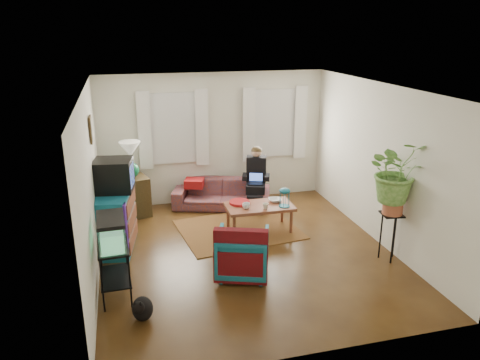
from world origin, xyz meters
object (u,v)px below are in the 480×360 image
object	(u,v)px
side_table	(134,196)
armchair	(243,251)
dresser	(115,221)
plant_stand	(389,237)
sofa	(222,189)
aquarium_stand	(115,272)
coffee_table	(259,218)

from	to	relation	value
side_table	armchair	distance (m)	3.03
dresser	plant_stand	distance (m)	4.31
sofa	plant_stand	world-z (taller)	plant_stand
aquarium_stand	plant_stand	bearing A→B (deg)	-1.28
plant_stand	side_table	bearing A→B (deg)	143.17
dresser	coffee_table	xyz separation A→B (m)	(2.44, 0.06, -0.24)
sofa	side_table	world-z (taller)	side_table
armchair	side_table	bearing A→B (deg)	-42.11
sofa	plant_stand	xyz separation A→B (m)	(2.02, -2.79, 0.01)
plant_stand	coffee_table	bearing A→B (deg)	136.91
side_table	dresser	xyz separation A→B (m)	(-0.34, -1.33, 0.10)
coffee_table	plant_stand	distance (m)	2.22
aquarium_stand	coffee_table	world-z (taller)	aquarium_stand
dresser	plant_stand	size ratio (longest dim) A/B	1.39
aquarium_stand	coffee_table	size ratio (longest dim) A/B	0.66
coffee_table	plant_stand	size ratio (longest dim) A/B	1.52
armchair	coffee_table	distance (m)	1.56
dresser	coffee_table	world-z (taller)	dresser
sofa	dresser	world-z (taller)	dresser
side_table	armchair	world-z (taller)	side_table
dresser	aquarium_stand	xyz separation A→B (m)	(-0.01, -1.51, -0.10)
sofa	side_table	distance (m)	1.70
coffee_table	dresser	bearing A→B (deg)	-177.74
sofa	plant_stand	bearing A→B (deg)	-35.16
sofa	dresser	bearing A→B (deg)	-127.90
sofa	coffee_table	world-z (taller)	sofa
armchair	coffee_table	size ratio (longest dim) A/B	0.64
aquarium_stand	armchair	bearing A→B (deg)	3.30
sofa	coffee_table	xyz separation A→B (m)	(0.40, -1.27, -0.13)
dresser	armchair	xyz separation A→B (m)	(1.76, -1.34, -0.11)
coffee_table	plant_stand	xyz separation A→B (m)	(1.62, -1.52, 0.14)
coffee_table	plant_stand	bearing A→B (deg)	-42.27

